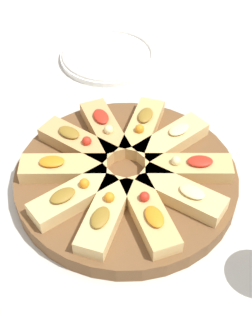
% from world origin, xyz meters
% --- Properties ---
extents(ground_plane, '(3.00, 3.00, 0.00)m').
position_xyz_m(ground_plane, '(0.00, 0.00, 0.00)').
color(ground_plane, beige).
extents(serving_board, '(0.32, 0.32, 0.03)m').
position_xyz_m(serving_board, '(0.00, 0.00, 0.01)').
color(serving_board, brown).
rests_on(serving_board, ground_plane).
extents(focaccia_slice_0, '(0.09, 0.13, 0.03)m').
position_xyz_m(focaccia_slice_0, '(-0.04, 0.08, 0.04)').
color(focaccia_slice_0, tan).
rests_on(focaccia_slice_0, serving_board).
extents(focaccia_slice_1, '(0.13, 0.09, 0.03)m').
position_xyz_m(focaccia_slice_1, '(-0.08, 0.04, 0.04)').
color(focaccia_slice_1, tan).
rests_on(focaccia_slice_1, serving_board).
extents(focaccia_slice_2, '(0.13, 0.06, 0.03)m').
position_xyz_m(focaccia_slice_2, '(-0.09, -0.01, 0.04)').
color(focaccia_slice_2, '#DBB775').
rests_on(focaccia_slice_2, serving_board).
extents(focaccia_slice_3, '(0.12, 0.11, 0.03)m').
position_xyz_m(focaccia_slice_3, '(-0.07, -0.06, 0.04)').
color(focaccia_slice_3, '#DBB775').
rests_on(focaccia_slice_3, serving_board).
extents(focaccia_slice_4, '(0.06, 0.13, 0.03)m').
position_xyz_m(focaccia_slice_4, '(-0.01, -0.09, 0.04)').
color(focaccia_slice_4, tan).
rests_on(focaccia_slice_4, serving_board).
extents(focaccia_slice_5, '(0.09, 0.13, 0.03)m').
position_xyz_m(focaccia_slice_5, '(0.04, -0.08, 0.04)').
color(focaccia_slice_5, '#DBB775').
rests_on(focaccia_slice_5, serving_board).
extents(focaccia_slice_6, '(0.13, 0.10, 0.03)m').
position_xyz_m(focaccia_slice_6, '(0.08, -0.04, 0.04)').
color(focaccia_slice_6, tan).
rests_on(focaccia_slice_6, serving_board).
extents(focaccia_slice_7, '(0.13, 0.06, 0.03)m').
position_xyz_m(focaccia_slice_7, '(0.09, 0.02, 0.04)').
color(focaccia_slice_7, '#DBB775').
rests_on(focaccia_slice_7, serving_board).
extents(focaccia_slice_8, '(0.12, 0.11, 0.03)m').
position_xyz_m(focaccia_slice_8, '(0.06, 0.06, 0.04)').
color(focaccia_slice_8, tan).
rests_on(focaccia_slice_8, serving_board).
extents(focaccia_slice_9, '(0.06, 0.13, 0.03)m').
position_xyz_m(focaccia_slice_9, '(0.01, 0.09, 0.04)').
color(focaccia_slice_9, tan).
rests_on(focaccia_slice_9, serving_board).
extents(plate_right, '(0.19, 0.19, 0.02)m').
position_xyz_m(plate_right, '(0.13, 0.31, 0.01)').
color(plate_right, white).
rests_on(plate_right, ground_plane).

